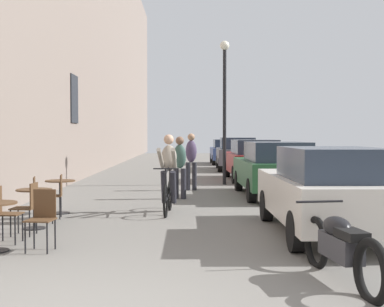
% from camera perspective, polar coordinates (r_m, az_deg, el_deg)
% --- Properties ---
extents(cafe_chair_near_toward_street, '(0.42, 0.42, 0.89)m').
position_cam_1_polar(cafe_chair_near_toward_street, '(8.02, -16.05, -6.51)').
color(cafe_chair_near_toward_street, black).
rests_on(cafe_chair_near_toward_street, ground_plane).
extents(cafe_chair_near_toward_wall, '(0.40, 0.40, 0.89)m').
position_cam_1_polar(cafe_chair_near_toward_wall, '(8.73, -19.88, -5.86)').
color(cafe_chair_near_toward_wall, black).
rests_on(cafe_chair_near_toward_wall, ground_plane).
extents(cafe_table_mid, '(0.64, 0.64, 0.72)m').
position_cam_1_polar(cafe_table_mid, '(9.88, -16.86, -4.90)').
color(cafe_table_mid, black).
rests_on(cafe_table_mid, ground_plane).
extents(cafe_chair_mid_toward_street, '(0.41, 0.41, 0.89)m').
position_cam_1_polar(cafe_chair_mid_toward_street, '(9.27, -17.48, -5.37)').
color(cafe_chair_mid_toward_street, black).
rests_on(cafe_chair_mid_toward_street, ground_plane).
extents(cafe_chair_mid_toward_wall, '(0.45, 0.45, 0.89)m').
position_cam_1_polar(cafe_chair_mid_toward_wall, '(10.50, -16.28, -4.50)').
color(cafe_chair_mid_toward_wall, black).
rests_on(cafe_chair_mid_toward_wall, ground_plane).
extents(cafe_table_far, '(0.64, 0.64, 0.72)m').
position_cam_1_polar(cafe_table_far, '(11.64, -14.20, -3.83)').
color(cafe_table_far, black).
rests_on(cafe_table_far, ground_plane).
extents(cafe_chair_far_toward_street, '(0.44, 0.44, 0.89)m').
position_cam_1_polar(cafe_chair_far_toward_street, '(10.98, -14.64, -4.20)').
color(cafe_chair_far_toward_street, black).
rests_on(cafe_chair_far_toward_street, ground_plane).
extents(cyclist_on_bicycle, '(0.52, 1.76, 1.74)m').
position_cam_1_polar(cyclist_on_bicycle, '(11.41, -2.60, -2.43)').
color(cyclist_on_bicycle, black).
rests_on(cyclist_on_bicycle, ground_plane).
extents(pedestrian_near, '(0.37, 0.29, 1.66)m').
position_cam_1_polar(pedestrian_near, '(13.85, -1.35, -1.13)').
color(pedestrian_near, '#26262D').
rests_on(pedestrian_near, ground_plane).
extents(pedestrian_mid, '(0.38, 0.29, 1.75)m').
position_cam_1_polar(pedestrian_mid, '(16.00, -0.09, -0.52)').
color(pedestrian_mid, '#26262D').
rests_on(pedestrian_mid, ground_plane).
extents(street_lamp, '(0.32, 0.32, 4.90)m').
position_cam_1_polar(street_lamp, '(17.92, 3.58, 6.54)').
color(street_lamp, black).
rests_on(street_lamp, ground_plane).
extents(parked_car_nearest, '(1.79, 4.21, 1.49)m').
position_cam_1_polar(parked_car_nearest, '(9.11, 14.56, -3.85)').
color(parked_car_nearest, beige).
rests_on(parked_car_nearest, ground_plane).
extents(parked_car_second, '(1.86, 4.28, 1.51)m').
position_cam_1_polar(parked_car_second, '(14.54, 8.94, -1.60)').
color(parked_car_second, '#23512D').
rests_on(parked_car_second, ground_plane).
extents(parked_car_third, '(1.88, 4.32, 1.52)m').
position_cam_1_polar(parked_car_third, '(19.68, 6.65, -0.63)').
color(parked_car_third, maroon).
rests_on(parked_car_third, ground_plane).
extents(parked_car_fourth, '(1.98, 4.48, 1.58)m').
position_cam_1_polar(parked_car_fourth, '(25.31, 4.87, 0.03)').
color(parked_car_fourth, '#595960').
rests_on(parked_car_fourth, ground_plane).
extents(parked_car_fifth, '(1.73, 4.06, 1.44)m').
position_cam_1_polar(parked_car_fifth, '(30.64, 3.71, 0.25)').
color(parked_car_fifth, '#384C84').
rests_on(parked_car_fifth, ground_plane).
extents(parked_motorcycle, '(0.62, 2.14, 0.92)m').
position_cam_1_polar(parked_motorcycle, '(6.35, 15.99, -9.80)').
color(parked_motorcycle, black).
rests_on(parked_motorcycle, ground_plane).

